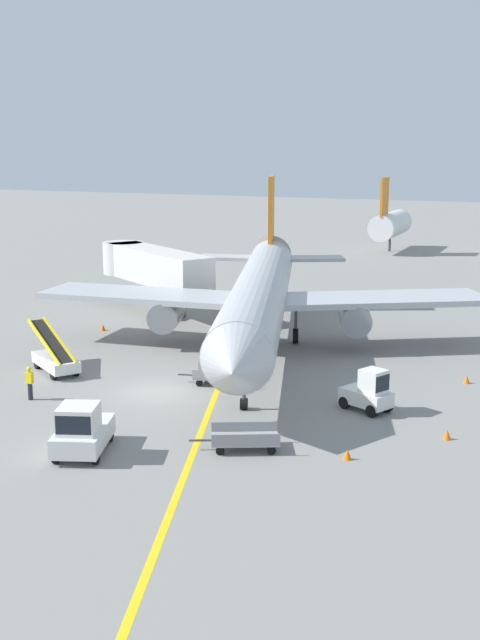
% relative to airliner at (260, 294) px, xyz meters
% --- Properties ---
extents(ground_plane, '(300.00, 300.00, 0.00)m').
position_rel_airliner_xyz_m(ground_plane, '(-1.47, -10.70, -3.42)').
color(ground_plane, gray).
extents(taxi_line_yellow, '(25.41, 76.05, 0.01)m').
position_rel_airliner_xyz_m(taxi_line_yellow, '(0.17, -5.70, -3.41)').
color(taxi_line_yellow, yellow).
rests_on(taxi_line_yellow, ground).
extents(airliner, '(27.65, 34.42, 10.10)m').
position_rel_airliner_xyz_m(airliner, '(0.00, 0.00, 0.00)').
color(airliner, '#B2B5BA').
rests_on(airliner, ground).
extents(jet_bridge, '(12.15, 9.01, 4.85)m').
position_rel_airliner_xyz_m(jet_bridge, '(-11.93, 7.24, 0.12)').
color(jet_bridge, silver).
rests_on(jet_bridge, ground).
extents(pushback_tug, '(3.00, 4.03, 2.20)m').
position_rel_airliner_xyz_m(pushback_tug, '(-0.10, -19.26, -2.42)').
color(pushback_tug, silver).
rests_on(pushback_tug, ground).
extents(baggage_tug_near_wing, '(2.72, 2.20, 2.10)m').
position_rel_airliner_xyz_m(baggage_tug_near_wing, '(9.31, -9.31, -2.49)').
color(baggage_tug_near_wing, silver).
rests_on(baggage_tug_near_wing, ground).
extents(belt_loader_forward_hold, '(4.84, 3.83, 2.59)m').
position_rel_airliner_xyz_m(belt_loader_forward_hold, '(-8.47, -9.55, -2.64)').
color(belt_loader_forward_hold, silver).
rests_on(belt_loader_forward_hold, ground).
extents(baggage_cart_loaded, '(3.84, 2.20, 0.94)m').
position_rel_airliner_xyz_m(baggage_cart_loaded, '(1.01, -8.04, -2.95)').
color(baggage_cart_loaded, '#A5A5A8').
rests_on(baggage_cart_loaded, ground).
extents(baggage_cart_empty_trailing, '(3.74, 2.61, 0.94)m').
position_rel_airliner_xyz_m(baggage_cart_empty_trailing, '(5.85, -16.19, -2.95)').
color(baggage_cart_empty_trailing, '#A5A5A8').
rests_on(baggage_cart_empty_trailing, ground).
extents(ground_crew_marshaller, '(0.36, 0.24, 1.70)m').
position_rel_airliner_xyz_m(ground_crew_marshaller, '(-6.57, -14.23, -2.51)').
color(ground_crew_marshaller, '#26262D').
rests_on(ground_crew_marshaller, ground).
extents(safety_cone_nose_left, '(0.36, 0.36, 0.44)m').
position_rel_airliner_xyz_m(safety_cone_nose_left, '(12.97, -2.76, -3.20)').
color(safety_cone_nose_left, orange).
rests_on(safety_cone_nose_left, ground).
extents(safety_cone_nose_right, '(0.36, 0.36, 0.44)m').
position_rel_airliner_xyz_m(safety_cone_nose_right, '(10.08, -15.58, -3.20)').
color(safety_cone_nose_right, orange).
rests_on(safety_cone_nose_right, ground).
extents(safety_cone_wingtip_left, '(0.36, 0.36, 0.44)m').
position_rel_airliner_xyz_m(safety_cone_wingtip_left, '(13.40, -11.68, -3.20)').
color(safety_cone_wingtip_left, orange).
rests_on(safety_cone_wingtip_left, ground).
extents(safety_cone_wingtip_right, '(0.36, 0.36, 0.44)m').
position_rel_airliner_xyz_m(safety_cone_wingtip_right, '(-11.63, 0.21, -3.20)').
color(safety_cone_wingtip_right, orange).
rests_on(safety_cone_wingtip_right, ground).
extents(distant_aircraft_far_left, '(3.00, 10.10, 8.80)m').
position_rel_airliner_xyz_m(distant_aircraft_far_left, '(-3.31, 49.49, -0.20)').
color(distant_aircraft_far_left, silver).
rests_on(distant_aircraft_far_left, ground).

